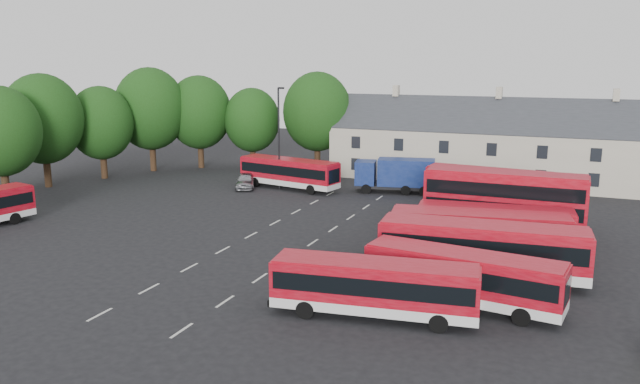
{
  "coord_description": "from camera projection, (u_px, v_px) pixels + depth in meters",
  "views": [
    {
      "loc": [
        21.89,
        -37.24,
        12.74
      ],
      "look_at": [
        2.76,
        8.74,
        2.2
      ],
      "focal_mm": 35.0,
      "sensor_mm": 36.0,
      "label": 1
    }
  ],
  "objects": [
    {
      "name": "ground",
      "position": [
        237.0,
        242.0,
        44.51
      ],
      "size": [
        140.0,
        140.0,
        0.0
      ],
      "primitive_type": "plane",
      "color": "black",
      "rests_on": "ground"
    },
    {
      "name": "lane_markings",
      "position": [
        281.0,
        239.0,
        45.37
      ],
      "size": [
        5.15,
        33.8,
        0.01
      ],
      "color": "beige",
      "rests_on": "ground"
    },
    {
      "name": "treeline",
      "position": [
        160.0,
        117.0,
        68.41
      ],
      "size": [
        29.92,
        32.59,
        12.01
      ],
      "color": "black",
      "rests_on": "ground"
    },
    {
      "name": "terrace_houses",
      "position": [
        496.0,
        146.0,
        65.54
      ],
      "size": [
        35.7,
        7.13,
        10.06
      ],
      "color": "beige",
      "rests_on": "ground"
    },
    {
      "name": "bus_row_a",
      "position": [
        374.0,
        284.0,
        31.22
      ],
      "size": [
        10.56,
        3.77,
        2.92
      ],
      "rotation": [
        0.0,
        0.0,
        0.14
      ],
      "color": "silver",
      "rests_on": "ground"
    },
    {
      "name": "bus_row_b",
      "position": [
        463.0,
        274.0,
        32.68
      ],
      "size": [
        10.57,
        3.62,
        2.93
      ],
      "rotation": [
        0.0,
        0.0,
        -0.12
      ],
      "color": "silver",
      "rests_on": "ground"
    },
    {
      "name": "bus_row_c",
      "position": [
        482.0,
        246.0,
        36.66
      ],
      "size": [
        12.15,
        3.79,
        3.38
      ],
      "rotation": [
        0.0,
        0.0,
        0.09
      ],
      "color": "silver",
      "rests_on": "ground"
    },
    {
      "name": "bus_row_d",
      "position": [
        479.0,
        231.0,
        40.25
      ],
      "size": [
        11.55,
        4.47,
        3.19
      ],
      "rotation": [
        0.0,
        0.0,
        0.17
      ],
      "color": "silver",
      "rests_on": "ground"
    },
    {
      "name": "bus_row_e",
      "position": [
        494.0,
        223.0,
        42.83
      ],
      "size": [
        10.6,
        3.58,
        2.94
      ],
      "rotation": [
        0.0,
        0.0,
        0.12
      ],
      "color": "silver",
      "rests_on": "ground"
    },
    {
      "name": "bus_dd_south",
      "position": [
        504.0,
        199.0,
        46.16
      ],
      "size": [
        11.54,
        2.69,
        4.73
      ],
      "rotation": [
        0.0,
        0.0,
        0.0
      ],
      "color": "silver",
      "rests_on": "ground"
    },
    {
      "name": "bus_dd_north",
      "position": [
        488.0,
        190.0,
        51.04
      ],
      "size": [
        10.17,
        3.29,
        4.09
      ],
      "rotation": [
        0.0,
        0.0,
        -0.1
      ],
      "color": "silver",
      "rests_on": "ground"
    },
    {
      "name": "bus_north",
      "position": [
        289.0,
        171.0,
        62.73
      ],
      "size": [
        11.03,
        4.47,
        3.04
      ],
      "rotation": [
        0.0,
        0.0,
        -0.19
      ],
      "color": "silver",
      "rests_on": "ground"
    },
    {
      "name": "box_truck",
      "position": [
        396.0,
        174.0,
        60.9
      ],
      "size": [
        7.98,
        3.93,
        3.35
      ],
      "rotation": [
        0.0,
        0.0,
        0.21
      ],
      "color": "black",
      "rests_on": "ground"
    },
    {
      "name": "silver_car",
      "position": [
        246.0,
        181.0,
        63.33
      ],
      "size": [
        3.52,
        4.88,
        1.54
      ],
      "primitive_type": "imported",
      "rotation": [
        0.0,
        0.0,
        0.42
      ],
      "color": "#96979D",
      "rests_on": "ground"
    },
    {
      "name": "lamppost",
      "position": [
        279.0,
        135.0,
        61.88
      ],
      "size": [
        0.7,
        0.25,
        10.18
      ],
      "rotation": [
        0.0,
        0.0,
        -0.0
      ],
      "color": "black",
      "rests_on": "ground"
    }
  ]
}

